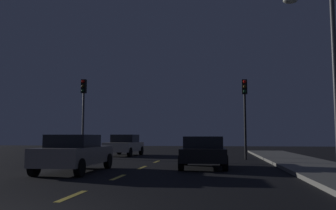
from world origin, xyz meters
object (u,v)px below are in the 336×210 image
traffic_signal_left (83,103)px  car_adjacent_lane (75,153)px  car_stopped_ahead (203,152)px  car_oncoming_far (124,145)px  street_lamp_right (326,63)px  traffic_signal_right (245,103)px

traffic_signal_left → car_adjacent_lane: size_ratio=1.12×
car_stopped_ahead → car_adjacent_lane: (-4.89, -2.50, 0.04)m
car_oncoming_far → street_lamp_right: (10.93, -11.21, 3.41)m
traffic_signal_left → car_oncoming_far: size_ratio=1.23×
car_adjacent_lane → traffic_signal_right: bearing=50.0°
car_adjacent_lane → street_lamp_right: (9.67, 0.73, 3.43)m
traffic_signal_right → traffic_signal_left: bearing=180.0°
traffic_signal_left → traffic_signal_right: (10.32, -0.00, -0.16)m
car_oncoming_far → traffic_signal_left: bearing=-118.9°
traffic_signal_left → car_adjacent_lane: traffic_signal_left is taller
car_adjacent_lane → street_lamp_right: 10.29m
traffic_signal_left → street_lamp_right: bearing=-31.4°
traffic_signal_left → car_stopped_ahead: 10.45m
car_stopped_ahead → car_adjacent_lane: bearing=-152.9°
car_stopped_ahead → traffic_signal_right: bearing=69.2°
car_adjacent_lane → car_oncoming_far: size_ratio=1.09×
car_oncoming_far → street_lamp_right: 16.03m
traffic_signal_right → car_adjacent_lane: 11.49m
street_lamp_right → traffic_signal_right: bearing=107.6°
traffic_signal_left → car_adjacent_lane: bearing=-69.9°
car_adjacent_lane → street_lamp_right: bearing=4.3°
traffic_signal_left → traffic_signal_right: 10.32m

